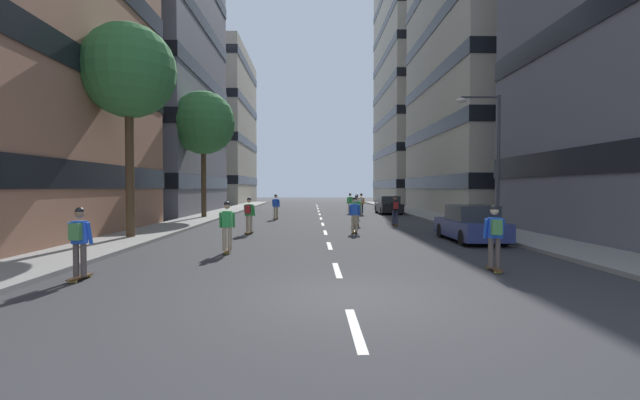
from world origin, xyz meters
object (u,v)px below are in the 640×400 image
(streetlamp_right, at_px, (491,148))
(parked_car_mid, at_px, (389,206))
(skater_0, at_px, (356,209))
(skater_7, at_px, (355,213))
(skater_10, at_px, (361,203))
(parked_car_near, at_px, (471,225))
(skater_4, at_px, (395,208))
(street_tree_mid, at_px, (203,123))
(skater_3, at_px, (227,224))
(skater_5, at_px, (495,234))
(skater_2, at_px, (357,205))
(skater_1, at_px, (249,213))
(skater_6, at_px, (350,202))
(street_tree_near, at_px, (129,72))
(skater_9, at_px, (276,205))
(skater_8, at_px, (79,239))

(streetlamp_right, bearing_deg, parked_car_mid, 96.47)
(skater_0, relative_size, skater_7, 1.00)
(skater_10, bearing_deg, parked_car_near, -81.95)
(skater_4, bearing_deg, street_tree_mid, 154.22)
(parked_car_mid, height_order, skater_7, skater_7)
(parked_car_mid, xyz_separation_m, street_tree_mid, (-14.44, -5.63, 6.20))
(skater_4, relative_size, skater_10, 1.00)
(skater_3, distance_m, skater_5, 8.54)
(skater_3, relative_size, skater_5, 1.00)
(parked_car_near, bearing_deg, skater_5, -104.86)
(parked_car_mid, xyz_separation_m, skater_2, (-3.40, -6.30, 0.29))
(parked_car_mid, height_order, skater_10, skater_10)
(skater_7, bearing_deg, skater_1, -176.16)
(streetlamp_right, bearing_deg, skater_6, 106.75)
(street_tree_mid, bearing_deg, skater_1, -65.98)
(skater_4, distance_m, skater_7, 5.06)
(street_tree_near, distance_m, skater_10, 21.69)
(skater_6, bearing_deg, skater_5, -86.64)
(parked_car_mid, bearing_deg, streetlamp_right, -83.53)
(skater_2, distance_m, skater_6, 6.74)
(skater_3, bearing_deg, skater_6, 74.76)
(parked_car_mid, relative_size, skater_3, 2.47)
(parked_car_near, bearing_deg, skater_10, 98.05)
(parked_car_near, distance_m, skater_4, 7.88)
(street_tree_mid, height_order, skater_5, street_tree_mid)
(parked_car_mid, relative_size, skater_9, 2.47)
(parked_car_mid, bearing_deg, skater_1, -120.60)
(streetlamp_right, relative_size, skater_10, 3.65)
(parked_car_mid, bearing_deg, street_tree_mid, -158.69)
(skater_0, height_order, skater_4, same)
(skater_1, bearing_deg, parked_car_near, -17.95)
(streetlamp_right, distance_m, skater_10, 16.20)
(skater_6, relative_size, skater_10, 1.00)
(streetlamp_right, height_order, skater_3, streetlamp_right)
(parked_car_near, height_order, skater_8, skater_8)
(skater_7, relative_size, skater_9, 1.00)
(street_tree_near, relative_size, skater_0, 5.11)
(skater_5, height_order, skater_8, same)
(skater_6, bearing_deg, skater_7, -94.26)
(skater_5, bearing_deg, skater_7, 105.52)
(skater_0, bearing_deg, skater_10, 81.90)
(street_tree_mid, xyz_separation_m, skater_7, (9.93, -10.36, -5.92))
(parked_car_mid, relative_size, skater_5, 2.47)
(parked_car_near, distance_m, skater_2, 13.60)
(skater_3, relative_size, skater_7, 1.00)
(street_tree_near, xyz_separation_m, skater_0, (10.46, 6.90, -6.20))
(parked_car_near, distance_m, skater_10, 18.10)
(parked_car_near, height_order, street_tree_near, street_tree_near)
(skater_0, xyz_separation_m, skater_6, (0.70, 12.13, 0.00))
(parked_car_mid, bearing_deg, skater_5, -93.81)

